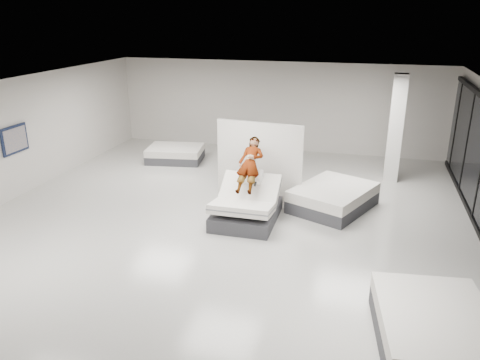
{
  "coord_description": "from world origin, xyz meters",
  "views": [
    {
      "loc": [
        3.15,
        -9.65,
        4.82
      ],
      "look_at": [
        0.33,
        0.61,
        1.0
      ],
      "focal_mm": 35.0,
      "sensor_mm": 36.0,
      "label": 1
    }
  ],
  "objects": [
    {
      "name": "flat_bed_right_near",
      "position": [
        4.42,
        -3.22,
        0.3
      ],
      "size": [
        1.9,
        2.37,
        0.6
      ],
      "color": "#343539",
      "rests_on": "floor"
    },
    {
      "name": "wall_poster",
      "position": [
        -5.93,
        0.5,
        1.6
      ],
      "size": [
        0.06,
        0.95,
        0.75
      ],
      "color": "black",
      "rests_on": "wall_left"
    },
    {
      "name": "column",
      "position": [
        4.0,
        4.5,
        1.6
      ],
      "size": [
        0.4,
        0.4,
        3.2
      ],
      "primitive_type": "cube",
      "color": "silver",
      "rests_on": "floor"
    },
    {
      "name": "flat_bed_right_far",
      "position": [
        2.5,
        1.84,
        0.3
      ],
      "size": [
        2.34,
        2.61,
        0.59
      ],
      "color": "#343539",
      "rests_on": "floor"
    },
    {
      "name": "hero_bed",
      "position": [
        0.52,
        0.5,
        0.36
      ],
      "size": [
        1.47,
        1.93,
        1.14
      ],
      "color": "#343539",
      "rests_on": "floor"
    },
    {
      "name": "person",
      "position": [
        0.52,
        0.81,
        1.16
      ],
      "size": [
        0.59,
        1.34,
        1.43
      ],
      "primitive_type": "imported",
      "rotation": [
        0.73,
        0.0,
        0.01
      ],
      "color": "slate",
      "rests_on": "hero_bed"
    },
    {
      "name": "flat_bed_left_far",
      "position": [
        -3.08,
        4.61,
        0.25
      ],
      "size": [
        2.0,
        1.62,
        0.5
      ],
      "color": "#343539",
      "rests_on": "floor"
    },
    {
      "name": "room",
      "position": [
        0.0,
        0.0,
        1.6
      ],
      "size": [
        14.0,
        14.04,
        3.2
      ],
      "color": "beige",
      "rests_on": "ground"
    },
    {
      "name": "divider_panel",
      "position": [
        0.49,
        1.92,
        1.07
      ],
      "size": [
        2.36,
        0.38,
        2.15
      ],
      "primitive_type": "cube",
      "rotation": [
        0.0,
        0.0,
        -0.12
      ],
      "color": "silver",
      "rests_on": "floor"
    },
    {
      "name": "remote",
      "position": [
        0.75,
        0.46,
        0.99
      ],
      "size": [
        0.05,
        0.14,
        0.08
      ],
      "primitive_type": "cube",
      "rotation": [
        0.35,
        0.0,
        0.01
      ],
      "color": "black",
      "rests_on": "person"
    }
  ]
}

